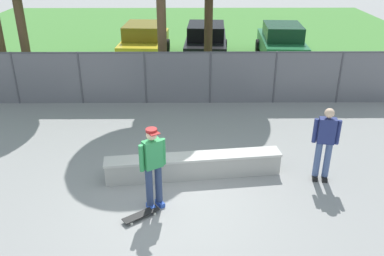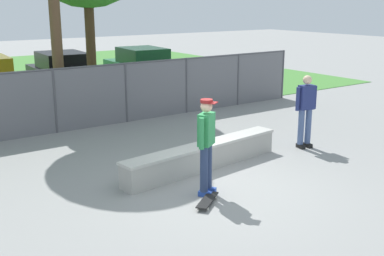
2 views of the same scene
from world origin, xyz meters
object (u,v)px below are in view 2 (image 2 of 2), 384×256
(car_black, at_px, (62,73))
(bystander, at_px, (306,108))
(skateboarder, at_px, (206,142))
(skateboard, at_px, (207,200))
(car_green, at_px, (142,67))
(concrete_ledge, at_px, (204,156))

(car_black, relative_size, bystander, 2.37)
(skateboarder, bearing_deg, skateboard, -123.32)
(car_green, bearing_deg, car_black, 177.58)
(skateboard, relative_size, car_green, 0.18)
(skateboarder, bearing_deg, car_black, 82.39)
(skateboard, height_order, car_black, car_black)
(skateboard, bearing_deg, car_black, 81.43)
(skateboard, distance_m, car_green, 12.82)
(concrete_ledge, height_order, car_green, car_green)
(skateboard, distance_m, car_black, 11.98)
(skateboard, distance_m, bystander, 4.44)
(skateboarder, relative_size, car_black, 0.43)
(skateboard, bearing_deg, car_green, 65.85)
(skateboard, height_order, bystander, bystander)
(car_black, bearing_deg, skateboard, -98.57)
(skateboarder, relative_size, skateboard, 2.41)
(concrete_ledge, height_order, car_black, car_black)
(car_green, bearing_deg, concrete_ledge, -112.33)
(concrete_ledge, xyz_separation_m, car_black, (0.68, 10.22, 0.56))
(skateboard, height_order, car_green, car_green)
(car_black, bearing_deg, car_green, -2.42)
(skateboarder, xyz_separation_m, bystander, (3.84, 1.05, -0.02))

